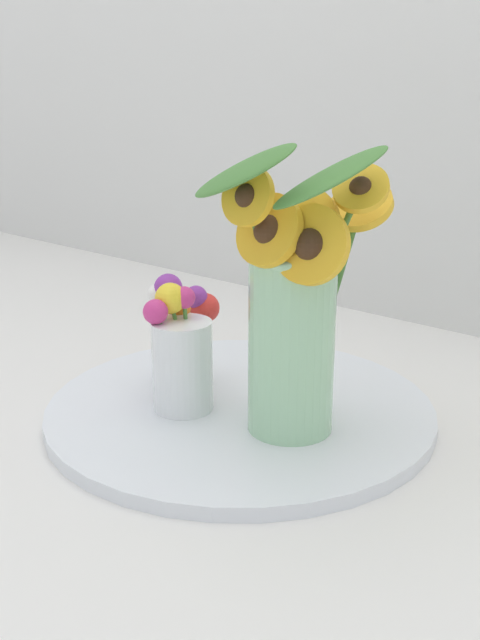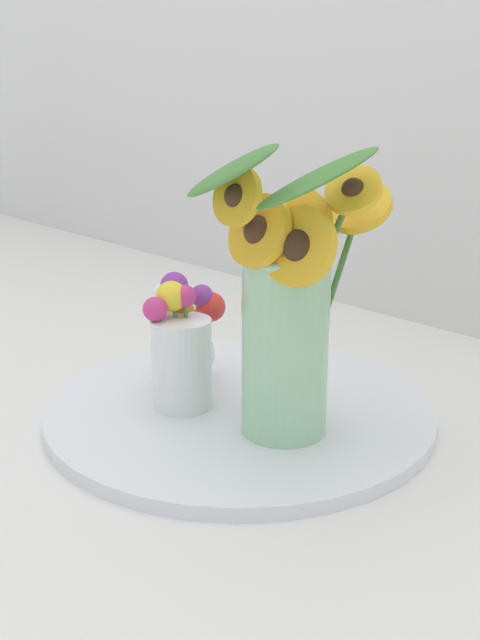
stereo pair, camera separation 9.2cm
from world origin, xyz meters
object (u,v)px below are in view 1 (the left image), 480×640
at_px(vase_bulb_right, 185,336).
at_px(serving_tray, 240,410).
at_px(mason_jar_sunflowers, 294,307).
at_px(vase_small_center, 181,355).

bearing_deg(vase_bulb_right, serving_tray, -5.62).
distance_m(mason_jar_sunflowers, vase_bulb_right, 0.22).
bearing_deg(vase_small_center, mason_jar_sunflowers, 13.75).
bearing_deg(mason_jar_sunflowers, serving_tray, 168.12).
relative_size(mason_jar_sunflowers, vase_bulb_right, 2.28).
xyz_separation_m(vase_small_center, vase_bulb_right, (-0.06, 0.07, -0.01)).
bearing_deg(vase_small_center, vase_bulb_right, 131.02).
height_order(mason_jar_sunflowers, vase_small_center, mason_jar_sunflowers).
bearing_deg(serving_tray, vase_bulb_right, 174.38).
height_order(serving_tray, mason_jar_sunflowers, mason_jar_sunflowers).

